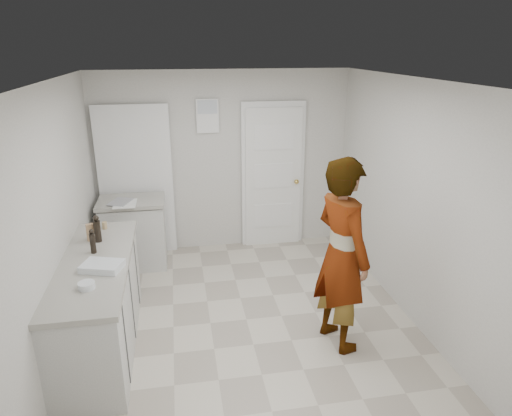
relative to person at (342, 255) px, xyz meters
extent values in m
plane|color=#9E9485|center=(-0.83, 0.52, -0.94)|extent=(4.00, 4.00, 0.00)
plane|color=#B9B6AF|center=(-0.83, 2.52, 0.31)|extent=(3.50, 0.00, 3.50)
plane|color=#B9B6AF|center=(-0.83, -1.48, 0.31)|extent=(3.50, 0.00, 3.50)
plane|color=#B9B6AF|center=(-2.58, 0.52, 0.31)|extent=(0.00, 4.00, 4.00)
plane|color=#B9B6AF|center=(0.92, 0.52, 0.31)|extent=(0.00, 4.00, 4.00)
plane|color=silver|center=(-0.83, 0.52, 1.56)|extent=(4.00, 4.00, 0.00)
cube|color=white|center=(-0.13, 2.45, 0.06)|extent=(0.80, 0.05, 2.00)
cube|color=white|center=(-0.13, 2.48, 0.09)|extent=(0.90, 0.04, 2.10)
sphere|color=tan|center=(0.20, 2.40, 0.01)|extent=(0.07, 0.07, 0.07)
cube|color=white|center=(-1.03, 2.49, 0.96)|extent=(0.30, 0.02, 0.45)
cube|color=black|center=(-2.03, 2.49, 0.08)|extent=(0.90, 0.05, 2.04)
cube|color=white|center=(-2.03, 2.46, 0.09)|extent=(0.98, 0.02, 2.10)
cube|color=silver|center=(-2.28, 0.32, -0.51)|extent=(0.60, 1.90, 0.86)
cube|color=black|center=(-2.28, 0.32, -0.90)|extent=(0.56, 1.86, 0.08)
cube|color=#A6A398|center=(-2.28, 0.32, -0.04)|extent=(0.64, 1.96, 0.05)
cube|color=silver|center=(-2.08, 2.07, -0.51)|extent=(0.80, 0.55, 0.86)
cube|color=black|center=(-2.08, 2.07, -0.90)|extent=(0.75, 0.54, 0.08)
cube|color=#A6A398|center=(-2.08, 2.07, -0.04)|extent=(0.84, 0.61, 0.05)
imported|color=silver|center=(0.00, 0.00, 0.00)|extent=(0.63, 0.79, 1.89)
cube|color=#A37951|center=(-2.36, 0.82, 0.07)|extent=(0.12, 0.08, 0.18)
cylinder|color=tan|center=(-2.28, 1.11, 0.02)|extent=(0.05, 0.05, 0.08)
cylinder|color=black|center=(-2.29, 0.77, 0.09)|extent=(0.07, 0.07, 0.22)
sphere|color=black|center=(-2.29, 0.77, 0.23)|extent=(0.06, 0.06, 0.06)
cylinder|color=black|center=(-2.30, 0.50, 0.08)|extent=(0.05, 0.05, 0.20)
sphere|color=black|center=(-2.30, 0.50, 0.20)|extent=(0.05, 0.05, 0.05)
cube|color=silver|center=(-2.17, 0.14, 0.01)|extent=(0.40, 0.33, 0.06)
cube|color=white|center=(-2.17, 0.14, 0.00)|extent=(0.35, 0.28, 0.04)
cylinder|color=silver|center=(-2.25, -0.19, 0.01)|extent=(0.14, 0.14, 0.05)
sphere|color=white|center=(-2.27, -0.20, 0.01)|extent=(0.05, 0.05, 0.05)
sphere|color=white|center=(-2.23, -0.18, 0.01)|extent=(0.05, 0.05, 0.05)
cube|color=white|center=(-2.14, 1.90, -0.01)|extent=(0.28, 0.35, 0.01)
camera|label=1|loc=(-1.47, -3.66, 1.86)|focal=32.00mm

